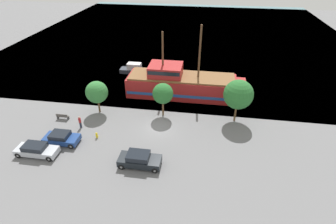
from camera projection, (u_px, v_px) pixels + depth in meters
name	position (u px, v px, depth m)	size (l,w,h in m)	color
ground_plane	(158.00, 128.00, 33.48)	(160.00, 160.00, 0.00)	slate
water_surface	(188.00, 32.00, 70.18)	(80.00, 80.00, 0.00)	slate
pirate_ship	(181.00, 84.00, 39.99)	(17.66, 4.98, 10.78)	#A31E1E
moored_boat_dockside	(136.00, 69.00, 47.61)	(6.15, 1.80, 1.80)	#2D333D
parked_car_curb_front	(61.00, 138.00, 30.54)	(4.04, 1.95, 1.38)	navy
parked_car_curb_mid	(139.00, 160.00, 27.35)	(4.45, 1.95, 1.57)	black
parked_car_curb_rear	(36.00, 150.00, 28.76)	(4.61, 1.79, 1.41)	#B7BCC6
fire_hydrant	(97.00, 135.00, 31.48)	(0.42, 0.25, 0.76)	yellow
bench_promenade_east	(62.00, 116.00, 34.87)	(1.60, 0.45, 0.85)	#4C4742
pedestrian_walking_near	(80.00, 122.00, 33.04)	(0.32, 0.32, 1.66)	#232838
tree_row_east	(97.00, 92.00, 34.98)	(2.97, 2.97, 4.61)	brown
tree_row_mideast	(163.00, 94.00, 34.19)	(2.74, 2.74, 4.71)	brown
tree_row_midwest	(238.00, 95.00, 32.75)	(3.75, 3.75, 5.80)	brown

